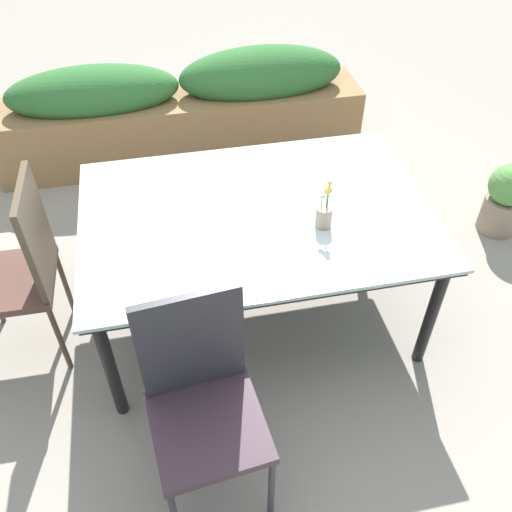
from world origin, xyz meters
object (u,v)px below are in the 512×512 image
(chair_end_left, at_px, (21,266))
(potted_plant, at_px, (506,198))
(flower_vase, at_px, (324,213))
(planter_box, at_px, (183,110))
(dining_table, at_px, (256,221))
(chair_near_left, at_px, (202,396))

(chair_end_left, height_order, potted_plant, chair_end_left)
(flower_vase, bearing_deg, potted_plant, 20.99)
(planter_box, bearing_deg, chair_end_left, -118.79)
(dining_table, xyz_separation_m, flower_vase, (0.29, -0.17, 0.13))
(potted_plant, bearing_deg, chair_near_left, -149.11)
(chair_near_left, relative_size, planter_box, 0.38)
(potted_plant, bearing_deg, planter_box, 145.52)
(potted_plant, bearing_deg, dining_table, -167.49)
(dining_table, distance_m, flower_vase, 0.36)
(chair_end_left, relative_size, planter_box, 0.38)
(flower_vase, bearing_deg, planter_box, 104.87)
(chair_near_left, xyz_separation_m, potted_plant, (2.13, 1.27, -0.32))
(chair_end_left, distance_m, chair_near_left, 1.16)
(dining_table, relative_size, chair_end_left, 1.67)
(chair_end_left, bearing_deg, potted_plant, -81.50)
(flower_vase, bearing_deg, dining_table, 150.14)
(chair_end_left, xyz_separation_m, planter_box, (0.94, 1.72, -0.19))
(dining_table, bearing_deg, flower_vase, -29.86)
(dining_table, height_order, chair_near_left, chair_near_left)
(chair_end_left, xyz_separation_m, flower_vase, (1.44, -0.17, 0.22))
(chair_end_left, height_order, chair_near_left, chair_end_left)
(chair_near_left, xyz_separation_m, planter_box, (0.19, 2.60, -0.19))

